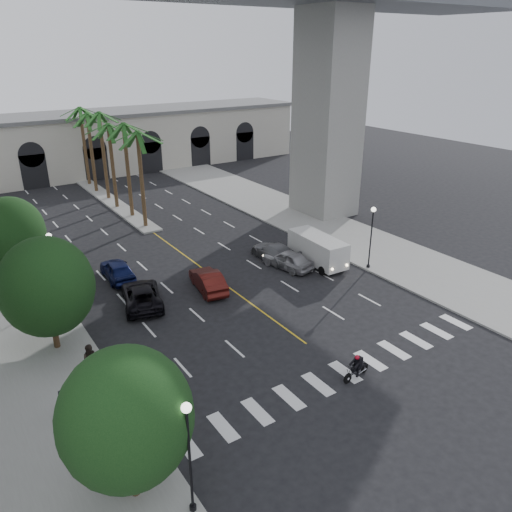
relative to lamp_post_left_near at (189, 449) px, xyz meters
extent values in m
plane|color=black|center=(11.40, 5.00, -3.22)|extent=(140.00, 140.00, 0.00)
cube|color=gray|center=(-3.60, 20.00, -3.15)|extent=(8.00, 100.00, 0.15)
cube|color=gray|center=(26.40, 20.00, -3.15)|extent=(8.00, 100.00, 0.15)
cube|color=gray|center=(11.40, 43.00, -3.12)|extent=(2.00, 24.00, 0.20)
cube|color=beige|center=(11.40, 60.00, 0.78)|extent=(70.00, 10.00, 8.00)
cube|color=slate|center=(11.40, 60.00, 5.03)|extent=(71.00, 10.50, 0.50)
cube|color=gray|center=(29.90, 27.00, 7.18)|extent=(5.00, 6.00, 20.80)
cylinder|color=#47331E|center=(11.40, 33.00, 1.53)|extent=(0.40, 0.40, 9.50)
cylinder|color=#47331E|center=(11.50, 37.00, 1.68)|extent=(0.40, 0.40, 9.80)
cylinder|color=#47331E|center=(11.20, 41.00, 1.43)|extent=(0.40, 0.40, 9.30)
cylinder|color=#47331E|center=(11.55, 45.00, 1.83)|extent=(0.40, 0.40, 10.10)
cylinder|color=#47331E|center=(11.30, 49.00, 1.58)|extent=(0.40, 0.40, 9.60)
cylinder|color=#47331E|center=(11.60, 53.00, 1.73)|extent=(0.40, 0.40, 9.90)
cylinder|color=#382616|center=(-1.60, 2.00, -2.05)|extent=(0.36, 0.36, 2.34)
ellipsoid|color=black|center=(-1.60, 2.00, 0.81)|extent=(5.20, 5.20, 5.72)
cylinder|color=#382616|center=(-1.60, 15.00, -2.00)|extent=(0.36, 0.36, 2.45)
ellipsoid|color=black|center=(-1.60, 15.00, 0.99)|extent=(5.44, 5.44, 5.98)
cylinder|color=#382616|center=(-1.60, 27.00, -2.09)|extent=(0.36, 0.36, 2.27)
ellipsoid|color=black|center=(-1.60, 27.00, 0.68)|extent=(5.04, 5.04, 5.54)
cylinder|color=black|center=(0.00, 0.00, -3.04)|extent=(0.28, 0.28, 0.36)
cylinder|color=black|center=(0.00, 0.00, -0.62)|extent=(0.11, 0.11, 5.00)
sphere|color=white|center=(0.00, 0.00, 1.93)|extent=(0.40, 0.40, 0.40)
cylinder|color=black|center=(0.00, 21.00, -3.04)|extent=(0.28, 0.28, 0.36)
cylinder|color=black|center=(0.00, 21.00, -0.62)|extent=(0.11, 0.11, 5.00)
sphere|color=white|center=(0.00, 21.00, 1.93)|extent=(0.40, 0.40, 0.40)
cylinder|color=black|center=(22.80, 13.00, -3.04)|extent=(0.28, 0.28, 0.36)
cylinder|color=black|center=(22.80, 13.00, -0.62)|extent=(0.11, 0.11, 5.00)
sphere|color=white|center=(22.80, 13.00, 1.93)|extent=(0.40, 0.40, 0.40)
cylinder|color=black|center=(0.10, 2.50, -1.47)|extent=(0.10, 0.10, 3.50)
cube|color=black|center=(0.10, 2.50, 0.03)|extent=(0.25, 0.18, 0.80)
cylinder|color=black|center=(0.10, 6.50, -1.47)|extent=(0.10, 0.10, 3.50)
cube|color=black|center=(0.10, 6.50, 0.03)|extent=(0.25, 0.18, 0.80)
cylinder|color=black|center=(10.81, 2.70, -2.92)|extent=(0.61, 0.18, 0.60)
cylinder|color=black|center=(12.24, 2.90, -2.92)|extent=(0.61, 0.18, 0.60)
cube|color=silver|center=(11.57, 2.81, -2.84)|extent=(0.44, 0.33, 0.26)
cube|color=black|center=(11.42, 2.78, -2.56)|extent=(0.58, 0.30, 0.20)
cube|color=black|center=(11.87, 2.85, -2.60)|extent=(0.48, 0.30, 0.12)
cylinder|color=black|center=(11.03, 2.73, -2.34)|extent=(0.11, 0.55, 0.03)
cube|color=black|center=(11.64, 2.82, -2.21)|extent=(0.31, 0.41, 0.52)
cube|color=black|center=(11.80, 2.84, -2.16)|extent=(0.18, 0.32, 0.38)
sphere|color=#AF0B20|center=(11.50, 2.80, -1.87)|extent=(0.26, 0.26, 0.26)
imported|color=#9B9A9E|center=(17.33, 16.85, -2.44)|extent=(2.76, 4.89, 1.57)
imported|color=#47120E|center=(9.90, 16.93, -2.43)|extent=(2.46, 5.00, 1.58)
imported|color=black|center=(4.86, 17.47, -2.46)|extent=(3.90, 5.97, 1.53)
imported|color=slate|center=(17.42, 18.79, -2.46)|extent=(2.14, 5.23, 1.52)
imported|color=#0F1646|center=(4.87, 22.58, -2.42)|extent=(2.13, 4.81, 1.61)
cube|color=silver|center=(19.95, 16.17, -1.83)|extent=(2.39, 5.86, 2.14)
cube|color=black|center=(19.83, 13.45, -1.57)|extent=(1.99, 0.35, 0.91)
cylinder|color=black|center=(18.84, 14.18, -2.85)|extent=(0.33, 0.76, 0.75)
cylinder|color=black|center=(20.87, 14.10, -2.85)|extent=(0.33, 0.76, 0.75)
cylinder|color=black|center=(19.02, 18.24, -2.85)|extent=(0.33, 0.76, 0.75)
cylinder|color=black|center=(21.05, 18.15, -2.85)|extent=(0.33, 0.76, 0.75)
imported|color=black|center=(-2.81, 8.29, -2.29)|extent=(0.68, 0.60, 1.55)
imported|color=black|center=(-0.64, 10.90, -2.09)|extent=(1.11, 0.96, 1.95)
camera|label=1|loc=(-5.83, -13.27, 13.82)|focal=35.00mm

